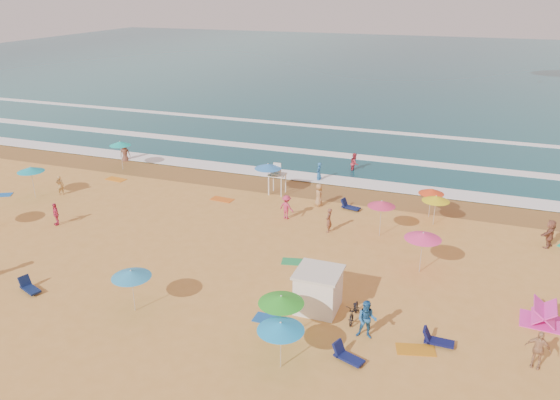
% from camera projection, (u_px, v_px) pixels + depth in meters
% --- Properties ---
extents(ground, '(220.00, 220.00, 0.00)m').
position_uv_depth(ground, '(209.00, 253.00, 32.84)').
color(ground, gold).
rests_on(ground, ground).
extents(ocean, '(220.00, 140.00, 0.18)m').
position_uv_depth(ocean, '(405.00, 67.00, 106.22)').
color(ocean, '#0C4756').
rests_on(ocean, ground).
extents(wet_sand, '(220.00, 220.00, 0.00)m').
position_uv_depth(wet_sand, '(280.00, 186.00, 43.76)').
color(wet_sand, olive).
rests_on(wet_sand, ground).
extents(surf_foam, '(200.00, 18.70, 0.05)m').
position_uv_depth(surf_foam, '(312.00, 154.00, 51.43)').
color(surf_foam, white).
rests_on(surf_foam, ground).
extents(cabana, '(2.00, 2.00, 2.00)m').
position_uv_depth(cabana, '(318.00, 291.00, 26.84)').
color(cabana, white).
rests_on(cabana, ground).
extents(cabana_roof, '(2.20, 2.20, 0.12)m').
position_uv_depth(cabana_roof, '(319.00, 272.00, 26.45)').
color(cabana_roof, silver).
rests_on(cabana_roof, cabana).
extents(bicycle, '(0.66, 1.81, 0.95)m').
position_uv_depth(bicycle, '(354.00, 311.00, 26.17)').
color(bicycle, black).
rests_on(bicycle, ground).
extents(lifeguard_stand, '(1.20, 1.20, 2.10)m').
position_uv_depth(lifeguard_stand, '(277.00, 181.00, 41.68)').
color(lifeguard_stand, white).
rests_on(lifeguard_stand, ground).
extents(beach_umbrellas, '(62.61, 26.70, 0.80)m').
position_uv_depth(beach_umbrellas, '(201.00, 217.00, 32.46)').
color(beach_umbrellas, '#2C90C9').
rests_on(beach_umbrellas, ground).
extents(loungers, '(50.01, 22.85, 0.34)m').
position_uv_depth(loungers, '(236.00, 302.00, 27.46)').
color(loungers, '#0F134F').
rests_on(loungers, ground).
extents(towels, '(43.98, 25.09, 0.03)m').
position_uv_depth(towels, '(198.00, 260.00, 31.96)').
color(towels, red).
rests_on(towels, ground).
extents(beachgoers, '(43.99, 26.54, 2.14)m').
position_uv_depth(beachgoers, '(279.00, 216.00, 35.96)').
color(beachgoers, brown).
rests_on(beachgoers, ground).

